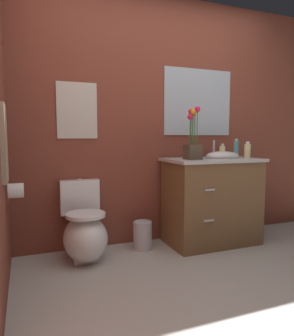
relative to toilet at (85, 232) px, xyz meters
name	(u,v)px	position (x,y,z in m)	size (l,w,h in m)	color
ground_plane	(249,306)	(0.83, -1.17, -0.24)	(9.61, 9.61, 0.00)	#B2ADA3
wall_back	(175,121)	(1.03, 0.30, 1.01)	(4.49, 0.05, 2.50)	brown
toilet	(85,232)	(0.00, 0.00, 0.00)	(0.38, 0.59, 0.69)	white
vanity_cabinet	(212,200)	(1.29, -0.03, 0.20)	(0.94, 0.56, 1.05)	brown
flower_vase	(193,141)	(1.02, -0.10, 0.80)	(0.14, 0.14, 0.50)	#4C3D2D
soap_bottle	(247,151)	(1.63, -0.14, 0.70)	(0.06, 0.06, 0.17)	beige
lotion_bottle	(222,152)	(1.39, -0.05, 0.69)	(0.06, 0.06, 0.15)	beige
hand_wash_bottle	(236,149)	(1.58, -0.01, 0.71)	(0.05, 0.05, 0.20)	teal
trash_bin	(143,235)	(0.57, 0.05, -0.11)	(0.18, 0.18, 0.27)	#B7B7BC
wall_poster	(77,111)	(0.00, 0.27, 1.08)	(0.37, 0.01, 0.52)	beige
wall_mirror	(198,102)	(1.29, 0.27, 1.21)	(0.80, 0.01, 0.70)	#B2BCC6
hanging_towel	(4,143)	(-0.59, -0.43, 0.79)	(0.03, 0.28, 0.52)	gray
toilet_paper_roll	(16,191)	(-0.54, -0.20, 0.44)	(0.11, 0.11, 0.11)	white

